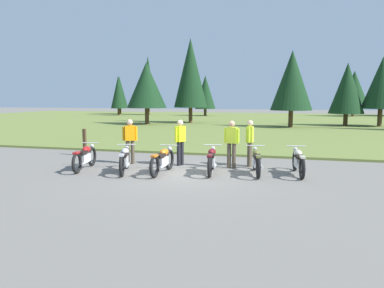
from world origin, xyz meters
name	(u,v)px	position (x,y,z in m)	size (l,w,h in m)	color
ground_plane	(187,173)	(0.00, 0.00, 0.00)	(140.00, 140.00, 0.00)	slate
grass_moorland	(258,122)	(0.00, 25.88, 0.05)	(80.00, 44.00, 0.10)	olive
forest_treeline	(273,84)	(1.17, 30.06, 4.00)	(40.06, 27.90, 8.25)	#47331E
motorcycle_red	(85,157)	(-3.59, -0.27, 0.44)	(0.69, 2.09, 0.88)	black
motorcycle_silver	(125,159)	(-2.05, -0.38, 0.44)	(0.87, 2.02, 0.88)	black
motorcycle_orange	(163,160)	(-0.78, -0.21, 0.44)	(0.62, 2.10, 0.88)	black
motorcycle_maroon	(212,160)	(0.76, 0.26, 0.44)	(0.64, 2.09, 0.88)	black
motorcycle_olive	(257,161)	(2.20, 0.46, 0.44)	(0.68, 2.09, 0.88)	black
motorcycle_cream	(298,161)	(3.51, 0.73, 0.44)	(0.65, 2.09, 0.88)	black
rider_in_hivis_vest	(250,140)	(1.82, 1.82, 0.95)	(0.24, 0.55, 1.67)	#4C4233
rider_with_back_turned	(180,140)	(-0.65, 1.36, 0.95)	(0.35, 0.51, 1.67)	black
rider_checking_bike	(232,141)	(1.24, 1.35, 0.95)	(0.55, 0.24, 1.67)	#4C4233
rider_near_row_end	(130,139)	(-2.55, 1.17, 0.95)	(0.50, 0.36, 1.67)	#4C4233
trail_marker_post	(85,142)	(-5.26, 2.48, 0.58)	(0.12, 0.12, 1.15)	#47331E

